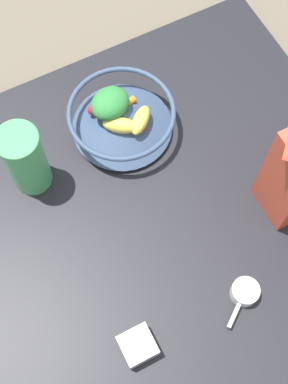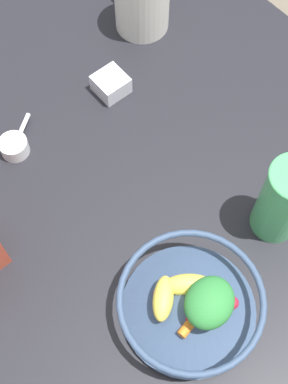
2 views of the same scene
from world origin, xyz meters
TOP-DOWN VIEW (x-y plane):
  - ground_plane at (0.00, 0.00)m, footprint 6.00×6.00m
  - countertop at (0.00, 0.00)m, footprint 0.96×0.96m
  - fruit_bowl at (-0.28, 0.08)m, footprint 0.21×0.21m
  - drinking_cup at (-0.26, -0.13)m, footprint 0.08×0.08m
  - spice_jar at (0.12, -0.09)m, footprint 0.06×0.06m
  - measuring_scoop at (0.12, 0.12)m, footprint 0.07×0.08m

SIDE VIEW (x-z plane):
  - ground_plane at x=0.00m, z-range 0.00..0.00m
  - countertop at x=0.00m, z-range 0.00..0.04m
  - measuring_scoop at x=0.12m, z-range 0.04..0.07m
  - spice_jar at x=0.12m, z-range 0.04..0.08m
  - fruit_bowl at x=-0.28m, z-range 0.04..0.13m
  - drinking_cup at x=-0.26m, z-range 0.05..0.21m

